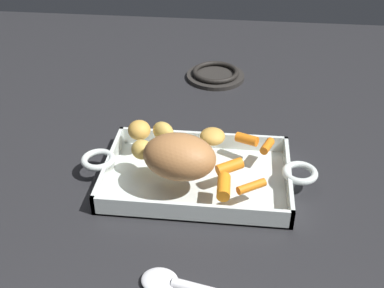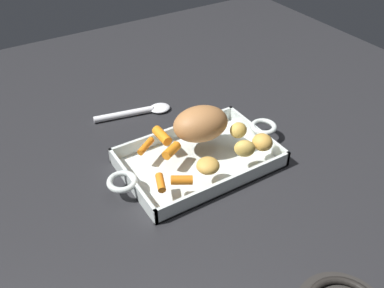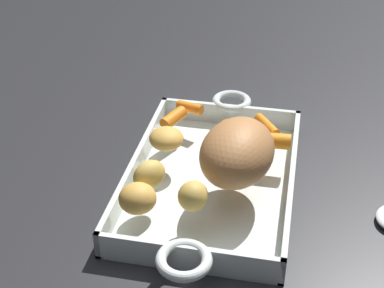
{
  "view_description": "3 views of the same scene",
  "coord_description": "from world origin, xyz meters",
  "px_view_note": "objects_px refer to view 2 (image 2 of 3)",
  "views": [
    {
      "loc": [
        -0.07,
        0.73,
        0.59
      ],
      "look_at": [
        0.01,
        -0.03,
        0.07
      ],
      "focal_mm": 45.33,
      "sensor_mm": 36.0,
      "label": 1
    },
    {
      "loc": [
        -0.41,
        -0.63,
        0.64
      ],
      "look_at": [
        -0.02,
        -0.0,
        0.07
      ],
      "focal_mm": 38.84,
      "sensor_mm": 36.0,
      "label": 2
    },
    {
      "loc": [
        0.66,
        0.11,
        0.51
      ],
      "look_at": [
        0.0,
        -0.03,
        0.07
      ],
      "focal_mm": 53.88,
      "sensor_mm": 36.0,
      "label": 3
    }
  ],
  "objects_px": {
    "roasting_dish": "(199,160)",
    "potato_golden_large": "(262,142)",
    "potato_golden_small": "(208,166)",
    "serving_spoon": "(140,112)",
    "pork_roast": "(201,124)",
    "baby_carrot_northwest": "(162,136)",
    "baby_carrot_long": "(172,150)",
    "potato_whole": "(245,148)",
    "baby_carrot_southwest": "(161,183)",
    "potato_corner": "(238,130)",
    "baby_carrot_center_right": "(182,180)",
    "baby_carrot_northeast": "(146,146)"
  },
  "relations": [
    {
      "from": "potato_golden_small",
      "to": "roasting_dish",
      "type": "bearing_deg",
      "value": 72.36
    },
    {
      "from": "baby_carrot_northwest",
      "to": "potato_whole",
      "type": "relative_size",
      "value": 1.17
    },
    {
      "from": "pork_roast",
      "to": "baby_carrot_southwest",
      "type": "relative_size",
      "value": 3.04
    },
    {
      "from": "potato_whole",
      "to": "serving_spoon",
      "type": "bearing_deg",
      "value": 106.62
    },
    {
      "from": "pork_roast",
      "to": "baby_carrot_northwest",
      "type": "height_order",
      "value": "pork_roast"
    },
    {
      "from": "baby_carrot_northeast",
      "to": "potato_golden_small",
      "type": "xyz_separation_m",
      "value": [
        0.08,
        -0.14,
        0.01
      ]
    },
    {
      "from": "potato_golden_small",
      "to": "potato_corner",
      "type": "relative_size",
      "value": 1.22
    },
    {
      "from": "pork_roast",
      "to": "potato_golden_large",
      "type": "height_order",
      "value": "pork_roast"
    },
    {
      "from": "roasting_dish",
      "to": "baby_carrot_center_right",
      "type": "height_order",
      "value": "baby_carrot_center_right"
    },
    {
      "from": "potato_whole",
      "to": "potato_golden_large",
      "type": "xyz_separation_m",
      "value": [
        0.05,
        -0.0,
        -0.0
      ]
    },
    {
      "from": "baby_carrot_center_right",
      "to": "serving_spoon",
      "type": "height_order",
      "value": "baby_carrot_center_right"
    },
    {
      "from": "baby_carrot_long",
      "to": "potato_whole",
      "type": "relative_size",
      "value": 1.05
    },
    {
      "from": "pork_roast",
      "to": "baby_carrot_center_right",
      "type": "xyz_separation_m",
      "value": [
        -0.12,
        -0.12,
        -0.03
      ]
    },
    {
      "from": "baby_carrot_northwest",
      "to": "serving_spoon",
      "type": "height_order",
      "value": "baby_carrot_northwest"
    },
    {
      "from": "roasting_dish",
      "to": "potato_golden_large",
      "type": "distance_m",
      "value": 0.15
    },
    {
      "from": "roasting_dish",
      "to": "potato_golden_large",
      "type": "bearing_deg",
      "value": -30.49
    },
    {
      "from": "baby_carrot_northeast",
      "to": "baby_carrot_northwest",
      "type": "relative_size",
      "value": 0.98
    },
    {
      "from": "baby_carrot_northwest",
      "to": "potato_golden_small",
      "type": "bearing_deg",
      "value": -78.54
    },
    {
      "from": "potato_golden_large",
      "to": "pork_roast",
      "type": "bearing_deg",
      "value": 130.96
    },
    {
      "from": "baby_carrot_northwest",
      "to": "potato_golden_small",
      "type": "height_order",
      "value": "potato_golden_small"
    },
    {
      "from": "potato_golden_large",
      "to": "serving_spoon",
      "type": "height_order",
      "value": "potato_golden_large"
    },
    {
      "from": "baby_carrot_southwest",
      "to": "potato_whole",
      "type": "bearing_deg",
      "value": -3.16
    },
    {
      "from": "potato_golden_small",
      "to": "serving_spoon",
      "type": "bearing_deg",
      "value": 90.29
    },
    {
      "from": "roasting_dish",
      "to": "baby_carrot_northeast",
      "type": "height_order",
      "value": "baby_carrot_northeast"
    },
    {
      "from": "roasting_dish",
      "to": "baby_carrot_center_right",
      "type": "relative_size",
      "value": 10.06
    },
    {
      "from": "baby_carrot_southwest",
      "to": "serving_spoon",
      "type": "bearing_deg",
      "value": 71.84
    },
    {
      "from": "potato_golden_small",
      "to": "potato_whole",
      "type": "xyz_separation_m",
      "value": [
        0.1,
        0.0,
        0.01
      ]
    },
    {
      "from": "roasting_dish",
      "to": "baby_carrot_long",
      "type": "xyz_separation_m",
      "value": [
        -0.06,
        0.02,
        0.04
      ]
    },
    {
      "from": "baby_carrot_center_right",
      "to": "potato_golden_large",
      "type": "height_order",
      "value": "potato_golden_large"
    },
    {
      "from": "potato_golden_large",
      "to": "serving_spoon",
      "type": "xyz_separation_m",
      "value": [
        -0.15,
        0.34,
        -0.05
      ]
    },
    {
      "from": "roasting_dish",
      "to": "pork_roast",
      "type": "distance_m",
      "value": 0.08
    },
    {
      "from": "potato_corner",
      "to": "serving_spoon",
      "type": "bearing_deg",
      "value": 115.72
    },
    {
      "from": "potato_corner",
      "to": "potato_golden_large",
      "type": "bearing_deg",
      "value": -74.36
    },
    {
      "from": "pork_roast",
      "to": "potato_golden_small",
      "type": "height_order",
      "value": "pork_roast"
    },
    {
      "from": "baby_carrot_center_right",
      "to": "baby_carrot_northwest",
      "type": "height_order",
      "value": "baby_carrot_northwest"
    },
    {
      "from": "baby_carrot_southwest",
      "to": "potato_whole",
      "type": "xyz_separation_m",
      "value": [
        0.21,
        -0.01,
        0.01
      ]
    },
    {
      "from": "roasting_dish",
      "to": "potato_golden_small",
      "type": "bearing_deg",
      "value": -107.64
    },
    {
      "from": "baby_carrot_long",
      "to": "baby_carrot_northwest",
      "type": "relative_size",
      "value": 0.89
    },
    {
      "from": "baby_carrot_southwest",
      "to": "potato_corner",
      "type": "xyz_separation_m",
      "value": [
        0.24,
        0.05,
        0.01
      ]
    },
    {
      "from": "baby_carrot_center_right",
      "to": "roasting_dish",
      "type": "bearing_deg",
      "value": 40.37
    },
    {
      "from": "baby_carrot_southwest",
      "to": "baby_carrot_northeast",
      "type": "bearing_deg",
      "value": 76.82
    },
    {
      "from": "baby_carrot_long",
      "to": "potato_corner",
      "type": "height_order",
      "value": "potato_corner"
    },
    {
      "from": "baby_carrot_long",
      "to": "baby_carrot_northwest",
      "type": "bearing_deg",
      "value": 82.68
    },
    {
      "from": "potato_whole",
      "to": "potato_corner",
      "type": "height_order",
      "value": "potato_whole"
    },
    {
      "from": "baby_carrot_northwest",
      "to": "potato_corner",
      "type": "relative_size",
      "value": 1.35
    },
    {
      "from": "baby_carrot_center_right",
      "to": "potato_golden_small",
      "type": "bearing_deg",
      "value": 4.2
    },
    {
      "from": "potato_corner",
      "to": "potato_golden_large",
      "type": "xyz_separation_m",
      "value": [
        0.02,
        -0.07,
        0.0
      ]
    },
    {
      "from": "baby_carrot_northeast",
      "to": "baby_carrot_center_right",
      "type": "bearing_deg",
      "value": -85.95
    },
    {
      "from": "roasting_dish",
      "to": "baby_carrot_northwest",
      "type": "distance_m",
      "value": 0.1
    },
    {
      "from": "baby_carrot_northwest",
      "to": "baby_carrot_northeast",
      "type": "bearing_deg",
      "value": -167.15
    }
  ]
}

